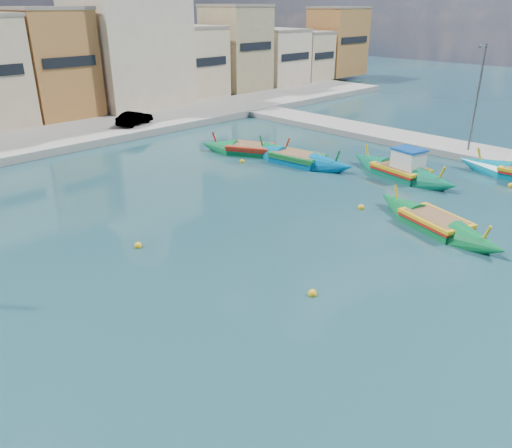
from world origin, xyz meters
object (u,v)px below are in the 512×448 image
church_block (126,26)px  luzzu_blue_cabin (401,171)px  luzzu_green (250,150)px  luzzu_blue_south (435,224)px  quay_street_lamp (477,98)px  luzzu_cyan_mid (297,160)px

church_block → luzzu_blue_cabin: 33.99m
luzzu_green → luzzu_blue_south: size_ratio=0.95×
quay_street_lamp → luzzu_green: (-11.05, 11.98, -4.06)m
luzzu_green → quay_street_lamp: bearing=-47.3°
church_block → luzzu_blue_south: bearing=-99.7°
church_block → luzzu_blue_south: church_block is taller
quay_street_lamp → luzzu_blue_south: bearing=-161.9°
church_block → quay_street_lamp: church_block is taller
luzzu_cyan_mid → quay_street_lamp: bearing=-37.0°
luzzu_cyan_mid → luzzu_blue_cabin: bearing=-69.7°
church_block → quay_street_lamp: (7.44, -34.00, -4.07)m
quay_street_lamp → luzzu_cyan_mid: (-10.40, 7.83, -4.05)m
luzzu_cyan_mid → luzzu_green: (-0.65, 4.14, -0.01)m
church_block → quay_street_lamp: size_ratio=2.39×
luzzu_cyan_mid → luzzu_green: luzzu_cyan_mid is taller
luzzu_blue_cabin → church_block: bearing=89.3°
church_block → luzzu_blue_south: size_ratio=2.22×
quay_street_lamp → luzzu_green: 16.80m
luzzu_green → luzzu_blue_south: luzzu_green is taller
luzzu_blue_cabin → luzzu_cyan_mid: bearing=110.3°
luzzu_blue_south → luzzu_green: bearing=79.8°
quay_street_lamp → luzzu_blue_cabin: 8.85m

